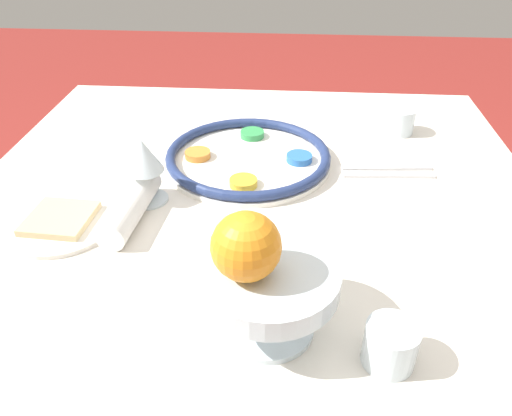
{
  "coord_description": "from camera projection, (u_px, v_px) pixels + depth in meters",
  "views": [
    {
      "loc": [
        0.76,
        0.06,
        1.25
      ],
      "look_at": [
        0.08,
        0.01,
        0.78
      ],
      "focal_mm": 35.0,
      "sensor_mm": 36.0,
      "label": 1
    }
  ],
  "objects": [
    {
      "name": "wine_glass",
      "position": [
        144.0,
        159.0,
        0.87
      ],
      "size": [
        0.07,
        0.07,
        0.12
      ],
      "color": "silver",
      "rests_on": "dining_table"
    },
    {
      "name": "dining_table",
      "position": [
        253.0,
        341.0,
        1.12
      ],
      "size": [
        1.13,
        1.08,
        0.74
      ],
      "color": "silver",
      "rests_on": "ground_plane"
    },
    {
      "name": "cup_near",
      "position": [
        400.0,
        121.0,
        1.14
      ],
      "size": [
        0.07,
        0.07,
        0.06
      ],
      "color": "silver",
      "rests_on": "dining_table"
    },
    {
      "name": "fork_right",
      "position": [
        389.0,
        175.0,
        0.99
      ],
      "size": [
        0.03,
        0.18,
        0.01
      ],
      "color": "silver",
      "rests_on": "dining_table"
    },
    {
      "name": "cup_mid",
      "position": [
        390.0,
        345.0,
        0.6
      ],
      "size": [
        0.07,
        0.07,
        0.06
      ],
      "color": "silver",
      "rests_on": "dining_table"
    },
    {
      "name": "orange_fruit",
      "position": [
        246.0,
        246.0,
        0.57
      ],
      "size": [
        0.08,
        0.08,
        0.08
      ],
      "color": "orange",
      "rests_on": "fruit_stand"
    },
    {
      "name": "fork_left",
      "position": [
        386.0,
        167.0,
        1.01
      ],
      "size": [
        0.04,
        0.18,
        0.01
      ],
      "color": "silver",
      "rests_on": "dining_table"
    },
    {
      "name": "bread_plate",
      "position": [
        61.0,
        222.0,
        0.85
      ],
      "size": [
        0.19,
        0.19,
        0.02
      ],
      "color": "silver",
      "rests_on": "dining_table"
    },
    {
      "name": "seder_plate",
      "position": [
        248.0,
        157.0,
        1.02
      ],
      "size": [
        0.34,
        0.34,
        0.03
      ],
      "color": "white",
      "rests_on": "dining_table"
    },
    {
      "name": "napkin_roll",
      "position": [
        131.0,
        207.0,
        0.85
      ],
      "size": [
        0.19,
        0.07,
        0.05
      ],
      "color": "white",
      "rests_on": "dining_table"
    },
    {
      "name": "fruit_stand",
      "position": [
        269.0,
        285.0,
        0.62
      ],
      "size": [
        0.18,
        0.18,
        0.1
      ],
      "color": "silver",
      "rests_on": "dining_table"
    }
  ]
}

